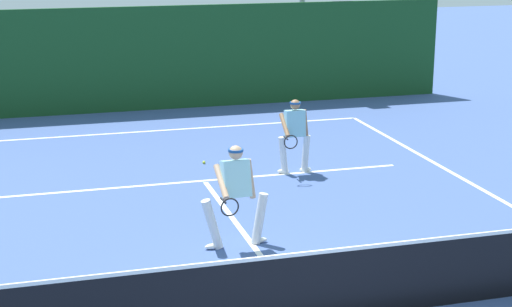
% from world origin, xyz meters
% --- Properties ---
extents(court_line_baseline_far, '(10.28, 0.10, 0.01)m').
position_xyz_m(court_line_baseline_far, '(0.00, 11.06, 0.00)').
color(court_line_baseline_far, white).
rests_on(court_line_baseline_far, ground_plane).
extents(court_line_service, '(8.38, 0.10, 0.01)m').
position_xyz_m(court_line_service, '(0.00, 6.52, 0.00)').
color(court_line_service, white).
rests_on(court_line_service, ground_plane).
extents(court_line_centre, '(0.10, 6.40, 0.01)m').
position_xyz_m(court_line_centre, '(0.00, 3.20, 0.00)').
color(court_line_centre, white).
rests_on(court_line_centre, ground_plane).
extents(tennis_net, '(11.27, 0.09, 1.10)m').
position_xyz_m(tennis_net, '(0.00, 0.00, 0.52)').
color(tennis_net, '#1E4723').
rests_on(tennis_net, ground_plane).
extents(player_near, '(1.13, 0.91, 1.69)m').
position_xyz_m(player_near, '(-0.27, 2.87, 0.93)').
color(player_near, silver).
rests_on(player_near, ground_plane).
extents(player_far, '(0.80, 0.87, 1.57)m').
position_xyz_m(player_far, '(1.95, 6.58, 0.86)').
color(player_far, silver).
rests_on(player_far, ground_plane).
extents(tennis_ball, '(0.07, 0.07, 0.07)m').
position_xyz_m(tennis_ball, '(0.26, 7.75, 0.03)').
color(tennis_ball, '#D1E033').
rests_on(tennis_ball, ground_plane).
extents(back_fence_windscreen, '(17.59, 0.12, 2.91)m').
position_xyz_m(back_fence_windscreen, '(0.00, 13.64, 1.45)').
color(back_fence_windscreen, '#17441F').
rests_on(back_fence_windscreen, ground_plane).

